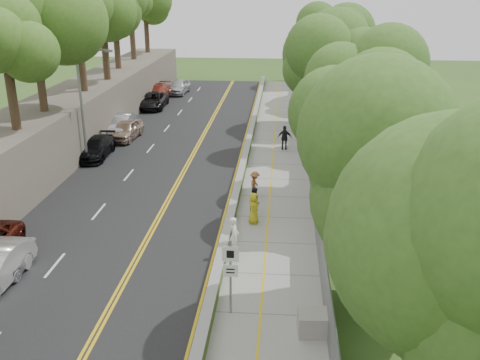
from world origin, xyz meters
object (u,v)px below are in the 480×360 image
at_px(painter_0, 254,208).
at_px(person_far, 285,138).
at_px(construction_barrel, 301,136).
at_px(concrete_block, 315,323).
at_px(streetlight, 84,99).
at_px(signpost, 230,269).

distance_m(painter_0, person_far, 13.35).
xyz_separation_m(construction_barrel, concrete_block, (-0.09, -24.77, -0.02)).
xyz_separation_m(construction_barrel, painter_0, (-2.85, -15.56, 0.41)).
bearing_deg(person_far, construction_barrel, -116.49).
height_order(concrete_block, painter_0, painter_0).
height_order(streetlight, concrete_block, streetlight).
xyz_separation_m(streetlight, person_far, (13.47, 4.47, -3.66)).
bearing_deg(concrete_block, painter_0, 106.69).
height_order(construction_barrel, concrete_block, construction_barrel).
relative_size(signpost, painter_0, 1.84).
distance_m(construction_barrel, person_far, 2.68).
distance_m(signpost, concrete_block, 3.63).
bearing_deg(painter_0, streetlight, 64.64).
bearing_deg(streetlight, painter_0, -36.42).
height_order(signpost, construction_barrel, signpost).
bearing_deg(signpost, construction_barrel, 82.22).
height_order(signpost, person_far, signpost).
distance_m(concrete_block, painter_0, 9.63).
relative_size(streetlight, signpost, 2.58).
xyz_separation_m(signpost, painter_0, (0.40, 8.23, -1.07)).
distance_m(signpost, painter_0, 8.31).
xyz_separation_m(construction_barrel, person_far, (-1.29, -2.30, 0.49)).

